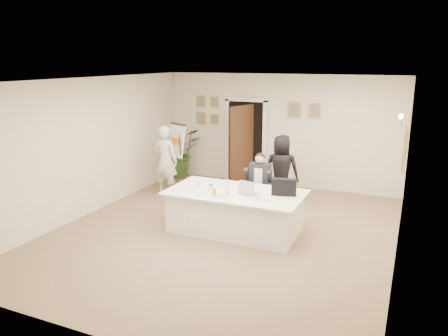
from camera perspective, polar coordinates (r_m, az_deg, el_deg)
floor at (r=8.26m, az=-0.03°, el=-8.37°), size 7.00×7.00×0.00m
ceiling at (r=7.64m, az=-0.03°, el=11.41°), size 6.00×7.00×0.02m
wall_back at (r=11.07m, az=7.32°, el=4.84°), size 6.00×0.10×2.80m
wall_front at (r=4.97m, az=-16.66°, el=-7.22°), size 6.00×0.10×2.80m
wall_left at (r=9.43m, az=-16.98°, el=2.73°), size 0.10×7.00×2.80m
wall_right at (r=7.21m, az=22.37°, el=-1.11°), size 0.10×7.00×2.80m
doorway at (r=11.24m, az=2.68°, el=3.24°), size 1.14×0.86×2.20m
pictures_back_wall at (r=11.23m, az=3.40°, el=7.38°), size 3.40×0.06×0.80m
pictures_right_wall at (r=8.31m, az=22.67°, el=3.25°), size 0.06×2.20×0.80m
wall_sconce at (r=8.26m, az=22.42°, el=5.68°), size 0.20×0.30×0.24m
conference_table at (r=8.19m, az=1.47°, el=-5.65°), size 2.51×1.34×0.78m
seated_man at (r=8.97m, az=4.60°, el=-2.11°), size 0.59×0.63×1.32m
flip_chart at (r=10.81m, az=-5.77°, el=1.14°), size 0.58×0.46×1.61m
standing_man at (r=10.35m, az=-7.63°, el=0.98°), size 0.63×0.43×1.67m
standing_woman at (r=9.65m, az=7.50°, el=-0.28°), size 0.84×0.62×1.57m
potted_palm at (r=12.02m, az=-6.11°, el=2.09°), size 1.61×1.59×1.35m
laptop at (r=7.94m, az=3.23°, el=-2.36°), size 0.38×0.40×0.28m
laptop_bag at (r=7.87m, az=7.84°, el=-2.49°), size 0.46×0.22×0.31m
paper_stack at (r=7.64m, az=5.54°, el=-4.03°), size 0.35×0.29×0.03m
plate_left at (r=8.14m, az=-4.93°, el=-2.93°), size 0.27×0.27×0.01m
plate_mid at (r=7.92m, az=-3.12°, el=-3.39°), size 0.29×0.29×0.01m
plate_near at (r=7.74m, az=-0.23°, el=-3.78°), size 0.28×0.28×0.01m
glass_a at (r=8.29m, az=-3.27°, el=-2.12°), size 0.06×0.06×0.14m
glass_b at (r=7.74m, az=0.39°, el=-3.29°), size 0.08×0.08×0.14m
glass_c at (r=7.60m, az=4.43°, el=-3.66°), size 0.08×0.08×0.14m
glass_d at (r=8.33m, az=0.48°, el=-2.02°), size 0.07×0.07×0.14m
oj_glass at (r=7.80m, az=-1.28°, el=-3.20°), size 0.08×0.08×0.13m
steel_jug at (r=8.13m, az=-1.71°, el=-2.54°), size 0.10×0.10×0.11m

